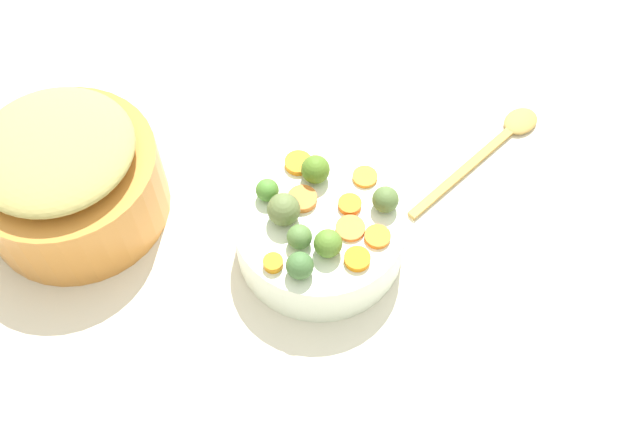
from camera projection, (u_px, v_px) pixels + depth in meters
name	position (u px, v px, depth m)	size (l,w,h in m)	color
tabletop	(347.00, 259.00, 1.04)	(2.40, 2.40, 0.02)	silver
serving_bowl_carrots	(320.00, 232.00, 1.01)	(0.23, 0.23, 0.08)	white
metal_pot	(71.00, 185.00, 1.03)	(0.25, 0.25, 0.11)	#CF8136
stuffing_mound	(53.00, 150.00, 0.96)	(0.21, 0.21, 0.04)	tan
carrot_slice_0	(302.00, 199.00, 0.98)	(0.04, 0.04, 0.01)	orange
carrot_slice_1	(353.00, 228.00, 0.96)	(0.04, 0.04, 0.01)	orange
carrot_slice_2	(298.00, 163.00, 1.02)	(0.04, 0.04, 0.01)	orange
carrot_slice_3	(377.00, 237.00, 0.95)	(0.03, 0.03, 0.01)	orange
carrot_slice_4	(365.00, 177.00, 1.00)	(0.03, 0.03, 0.01)	orange
carrot_slice_5	(350.00, 204.00, 0.98)	(0.03, 0.03, 0.01)	orange
carrot_slice_6	(359.00, 259.00, 0.94)	(0.03, 0.03, 0.01)	orange
carrot_slice_7	(273.00, 263.00, 0.93)	(0.03, 0.03, 0.01)	orange
brussels_sprout_0	(315.00, 169.00, 0.99)	(0.04, 0.04, 0.04)	#507823
brussels_sprout_1	(299.00, 237.00, 0.94)	(0.03, 0.03, 0.03)	#52773B
brussels_sprout_2	(284.00, 209.00, 0.96)	(0.04, 0.04, 0.04)	#5F703E
brussels_sprout_3	(328.00, 243.00, 0.93)	(0.04, 0.04, 0.04)	#547D2B
brussels_sprout_4	(267.00, 190.00, 0.98)	(0.03, 0.03, 0.03)	#4B8330
brussels_sprout_5	(385.00, 199.00, 0.97)	(0.03, 0.03, 0.03)	#536D38
brussels_sprout_6	(300.00, 266.00, 0.92)	(0.03, 0.03, 0.03)	#426B37
wooden_spoon	(496.00, 142.00, 1.13)	(0.24, 0.18, 0.01)	#B38C45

